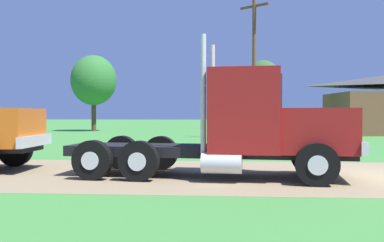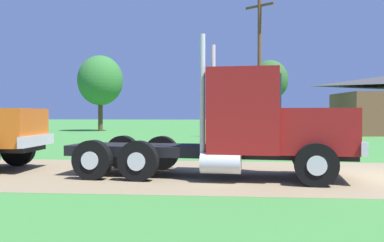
{
  "view_description": "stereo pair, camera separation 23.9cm",
  "coord_description": "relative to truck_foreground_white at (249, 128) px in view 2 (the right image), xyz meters",
  "views": [
    {
      "loc": [
        -4.58,
        -12.49,
        1.74
      ],
      "look_at": [
        -5.5,
        -0.43,
        1.52
      ],
      "focal_mm": 41.24,
      "sensor_mm": 36.0,
      "label": 1
    },
    {
      "loc": [
        -4.34,
        -12.47,
        1.74
      ],
      "look_at": [
        -5.5,
        -0.43,
        1.52
      ],
      "focal_mm": 41.24,
      "sensor_mm": 36.0,
      "label": 2
    }
  ],
  "objects": [
    {
      "name": "truck_foreground_white",
      "position": [
        0.0,
        0.0,
        0.0
      ],
      "size": [
        7.95,
        3.23,
        3.73
      ],
      "color": "black",
      "rests_on": "ground_plane"
    },
    {
      "name": "utility_pole_near",
      "position": [
        1.27,
        17.65,
        3.63
      ],
      "size": [
        1.82,
        1.46,
        9.41
      ],
      "color": "brown",
      "rests_on": "ground_plane"
    },
    {
      "name": "tree_mid",
      "position": [
        3.7,
        39.55,
        4.15
      ],
      "size": [
        4.18,
        4.18,
        7.81
      ],
      "color": "#513823",
      "rests_on": "ground_plane"
    },
    {
      "name": "tree_left",
      "position": [
        -13.13,
        29.21,
        3.48
      ],
      "size": [
        4.31,
        4.31,
        7.21
      ],
      "color": "#513823",
      "rests_on": "ground_plane"
    }
  ]
}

